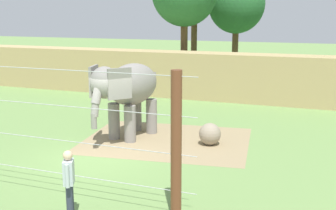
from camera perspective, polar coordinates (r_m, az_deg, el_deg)
The scene contains 8 objects.
ground_plane at distance 14.61m, azimuth -8.97°, elevation -6.59°, with size 120.00×120.00×0.00m, color #6B8E4C.
dirt_patch at distance 15.99m, azimuth -0.18°, elevation -4.76°, with size 6.08×4.73×0.01m, color #937F5B.
embankment_wall at distance 24.01m, azimuth 3.70°, elevation 4.06°, with size 36.00×1.80×2.55m, color tan.
elephant at distance 15.97m, azimuth -5.43°, elevation 2.21°, with size 1.96×3.84×2.89m.
enrichment_ball at distance 15.44m, azimuth 5.66°, elevation -3.91°, with size 0.80×0.80×0.80m, color gray.
cable_fence at distance 11.49m, azimuth -17.41°, elevation -3.13°, with size 8.74×0.26×3.47m.
zookeeper at distance 10.03m, azimuth -13.17°, elevation -10.04°, with size 0.39×0.55×1.67m.
tree_right_of_centre at distance 30.93m, azimuth 9.20°, elevation 13.26°, with size 3.97×3.97×7.44m.
Camera 1 is at (6.95, -11.97, 4.67)m, focal length 45.29 mm.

